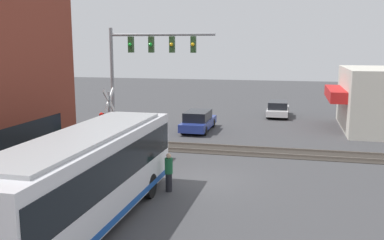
# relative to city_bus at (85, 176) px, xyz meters

# --- Properties ---
(ground_plane) EXTENTS (120.00, 120.00, 0.00)m
(ground_plane) POSITION_rel_city_bus_xyz_m (6.01, -2.80, -1.80)
(ground_plane) COLOR #424244
(city_bus) EXTENTS (10.82, 2.59, 3.26)m
(city_bus) POSITION_rel_city_bus_xyz_m (0.00, 0.00, 0.00)
(city_bus) COLOR silver
(city_bus) RESTS_ON ground
(traffic_signal_gantry) EXTENTS (0.42, 6.20, 7.15)m
(traffic_signal_gantry) POSITION_rel_city_bus_xyz_m (10.65, 1.76, 3.53)
(traffic_signal_gantry) COLOR gray
(traffic_signal_gantry) RESTS_ON ground
(crossing_signal) EXTENTS (1.41, 1.18, 3.81)m
(crossing_signal) POSITION_rel_city_bus_xyz_m (9.29, 3.31, 0.50)
(crossing_signal) COLOR gray
(crossing_signal) RESTS_ON ground
(rail_track_near) EXTENTS (2.60, 60.00, 0.15)m
(rail_track_near) POSITION_rel_city_bus_xyz_m (12.01, -2.80, -1.77)
(rail_track_near) COLOR #332D28
(rail_track_near) RESTS_ON ground
(parked_car_blue) EXTENTS (4.90, 1.82, 1.49)m
(parked_car_blue) POSITION_rel_city_bus_xyz_m (17.34, -0.00, -1.11)
(parked_car_blue) COLOR navy
(parked_car_blue) RESTS_ON ground
(parked_car_white) EXTENTS (4.64, 1.82, 1.36)m
(parked_car_white) POSITION_rel_city_bus_xyz_m (25.33, -5.40, -1.16)
(parked_car_white) COLOR silver
(parked_car_white) RESTS_ON ground
(pedestrian_at_crossing) EXTENTS (0.34, 0.34, 1.69)m
(pedestrian_at_crossing) POSITION_rel_city_bus_xyz_m (10.15, 2.52, -0.94)
(pedestrian_at_crossing) COLOR black
(pedestrian_at_crossing) RESTS_ON ground
(pedestrian_near_bus) EXTENTS (0.34, 0.34, 1.67)m
(pedestrian_near_bus) POSITION_rel_city_bus_xyz_m (4.13, -1.68, -0.95)
(pedestrian_near_bus) COLOR black
(pedestrian_near_bus) RESTS_ON ground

